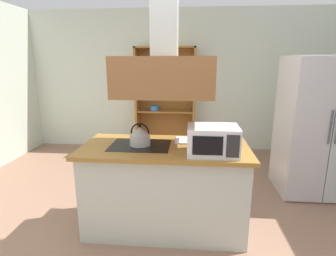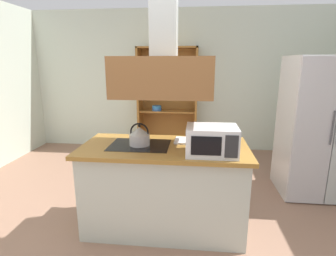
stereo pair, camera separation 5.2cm
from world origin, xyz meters
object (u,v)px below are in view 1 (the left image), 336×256
object	(u,v)px
refrigerator	(318,127)
kettle	(140,136)
dish_cabinet	(166,106)
cutting_board	(191,141)
microwave	(213,140)

from	to	relation	value
refrigerator	kettle	distance (m)	2.37
dish_cabinet	cutting_board	size ratio (longest dim) A/B	5.87
microwave	refrigerator	bearing A→B (deg)	39.11
kettle	cutting_board	bearing A→B (deg)	19.57
refrigerator	dish_cabinet	bearing A→B (deg)	143.35
refrigerator	dish_cabinet	xyz separation A→B (m)	(-2.15, 1.60, -0.02)
dish_cabinet	cutting_board	xyz separation A→B (m)	(0.51, -2.40, 0.02)
refrigerator	kettle	bearing A→B (deg)	-155.50
refrigerator	cutting_board	world-z (taller)	refrigerator
dish_cabinet	microwave	xyz separation A→B (m)	(0.70, -2.77, 0.15)
cutting_board	microwave	size ratio (longest dim) A/B	0.74
kettle	refrigerator	bearing A→B (deg)	24.50
cutting_board	dish_cabinet	bearing A→B (deg)	101.92
dish_cabinet	microwave	distance (m)	2.86
microwave	cutting_board	bearing A→B (deg)	117.20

